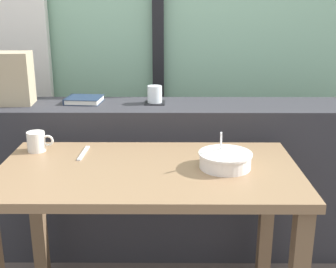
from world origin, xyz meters
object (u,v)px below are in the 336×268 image
object	(u,v)px
juice_glass	(155,95)
ceramic_mug	(37,142)
coaster_square	(155,103)
closed_book	(84,100)
fork_utensil	(84,153)
soup_bowl	(225,160)
breakfast_table	(149,194)

from	to	relation	value
juice_glass	ceramic_mug	world-z (taller)	juice_glass
coaster_square	closed_book	distance (m)	0.36
coaster_square	fork_utensil	distance (m)	0.54
juice_glass	fork_utensil	bearing A→B (deg)	-122.64
juice_glass	soup_bowl	world-z (taller)	juice_glass
coaster_square	fork_utensil	size ratio (longest dim) A/B	0.59
coaster_square	juice_glass	distance (m)	0.04
coaster_square	ceramic_mug	world-z (taller)	coaster_square
juice_glass	breakfast_table	bearing A→B (deg)	-90.55
breakfast_table	ceramic_mug	bearing A→B (deg)	158.21
closed_book	ceramic_mug	size ratio (longest dim) A/B	1.69
fork_utensil	ceramic_mug	bearing A→B (deg)	173.13
coaster_square	ceramic_mug	distance (m)	0.64
closed_book	fork_utensil	world-z (taller)	closed_book
closed_book	fork_utensil	distance (m)	0.49
coaster_square	closed_book	world-z (taller)	closed_book
juice_glass	closed_book	bearing A→B (deg)	177.35
juice_glass	fork_utensil	distance (m)	0.55
juice_glass	soup_bowl	size ratio (longest dim) A/B	0.41
coaster_square	breakfast_table	bearing A→B (deg)	-90.55
closed_book	ceramic_mug	xyz separation A→B (m)	(-0.13, -0.43, -0.08)
breakfast_table	juice_glass	world-z (taller)	juice_glass
breakfast_table	fork_utensil	bearing A→B (deg)	150.28
breakfast_table	soup_bowl	xyz separation A→B (m)	(0.30, 0.00, 0.14)
breakfast_table	coaster_square	world-z (taller)	coaster_square
breakfast_table	closed_book	bearing A→B (deg)	119.87
coaster_square	fork_utensil	world-z (taller)	coaster_square
soup_bowl	closed_book	bearing A→B (deg)	136.59
fork_utensil	ceramic_mug	xyz separation A→B (m)	(-0.20, 0.03, 0.04)
soup_bowl	fork_utensil	size ratio (longest dim) A/B	1.21
fork_utensil	coaster_square	bearing A→B (deg)	59.80
coaster_square	juice_glass	size ratio (longest dim) A/B	1.18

